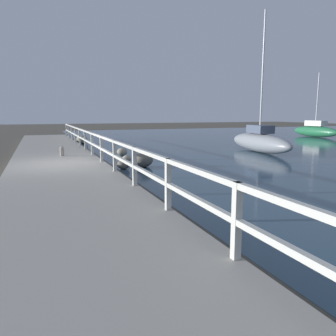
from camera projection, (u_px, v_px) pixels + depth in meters
The scene contains 11 objects.
ground_plane at pixel (58, 171), 12.09m from camera, with size 120.00×120.00×0.00m, color #4C473D.
dock_walkway at pixel (58, 167), 12.07m from camera, with size 3.43×36.00×0.26m.
railing at pixel (101, 144), 12.53m from camera, with size 0.10×32.50×0.99m.
boulder_mid_strip at pixel (82, 139), 23.20m from camera, with size 0.77×0.69×0.58m.
boulder_water_edge at pixel (123, 164), 12.41m from camera, with size 0.48×0.44×0.36m.
boulder_near_dock at pixel (127, 159), 14.22m from camera, with size 0.40×0.36×0.30m.
boulder_far_strip at pixel (143, 160), 12.88m from camera, with size 0.79×0.71×0.59m.
boulder_downstream at pixel (122, 152), 16.44m from camera, with size 0.52×0.47×0.39m.
mooring_bollard at pixel (62, 151), 14.29m from camera, with size 0.19×0.19×0.42m.
sailboat_gray at pixel (260, 141), 17.94m from camera, with size 1.95×5.91×7.40m.
sailboat_green at pixel (315, 130), 29.73m from camera, with size 1.13×5.11×5.68m.
Camera 1 is at (-0.62, -12.57, 2.07)m, focal length 35.00 mm.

